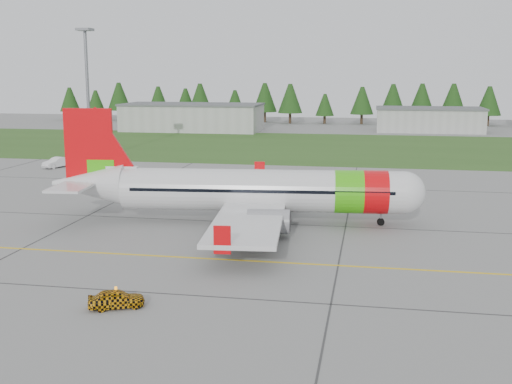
# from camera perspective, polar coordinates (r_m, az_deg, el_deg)

# --- Properties ---
(ground) EXTENTS (320.00, 320.00, 0.00)m
(ground) POSITION_cam_1_polar(r_m,az_deg,el_deg) (41.39, -7.45, -9.00)
(ground) COLOR gray
(ground) RESTS_ON ground
(aircraft) EXTENTS (34.76, 32.16, 10.53)m
(aircraft) POSITION_cam_1_polar(r_m,az_deg,el_deg) (59.15, -0.29, 0.12)
(aircraft) COLOR silver
(aircraft) RESTS_ON ground
(follow_me_car) EXTENTS (1.58, 1.68, 3.32)m
(follow_me_car) POSITION_cam_1_polar(r_m,az_deg,el_deg) (39.19, -12.38, -7.74)
(follow_me_car) COLOR #FDB10E
(follow_me_car) RESTS_ON ground
(service_van) EXTENTS (2.02, 1.97, 4.56)m
(service_van) POSITION_cam_1_polar(r_m,az_deg,el_deg) (98.09, -17.32, 3.41)
(service_van) COLOR white
(service_van) RESTS_ON ground
(grass_strip) EXTENTS (320.00, 50.00, 0.03)m
(grass_strip) POSITION_cam_1_polar(r_m,az_deg,el_deg) (120.47, 4.50, 4.04)
(grass_strip) COLOR #30561E
(grass_strip) RESTS_ON ground
(taxi_guideline) EXTENTS (120.00, 0.25, 0.02)m
(taxi_guideline) POSITION_cam_1_polar(r_m,az_deg,el_deg) (48.68, -4.58, -5.90)
(taxi_guideline) COLOR gold
(taxi_guideline) RESTS_ON ground
(hangar_west) EXTENTS (32.00, 14.00, 6.00)m
(hangar_west) POSITION_cam_1_polar(r_m,az_deg,el_deg) (153.36, -5.67, 6.57)
(hangar_west) COLOR #A8A8A3
(hangar_west) RESTS_ON ground
(hangar_east) EXTENTS (24.00, 12.00, 5.20)m
(hangar_east) POSITION_cam_1_polar(r_m,az_deg,el_deg) (155.99, 15.14, 6.17)
(hangar_east) COLOR #A8A8A3
(hangar_east) RESTS_ON ground
(floodlight_mast) EXTENTS (0.50, 0.50, 20.00)m
(floodlight_mast) POSITION_cam_1_polar(r_m,az_deg,el_deg) (104.88, -14.71, 8.22)
(floodlight_mast) COLOR slate
(floodlight_mast) RESTS_ON ground
(treeline) EXTENTS (160.00, 8.00, 10.00)m
(treeline) POSITION_cam_1_polar(r_m,az_deg,el_deg) (175.70, 6.43, 7.72)
(treeline) COLOR #1C3F14
(treeline) RESTS_ON ground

